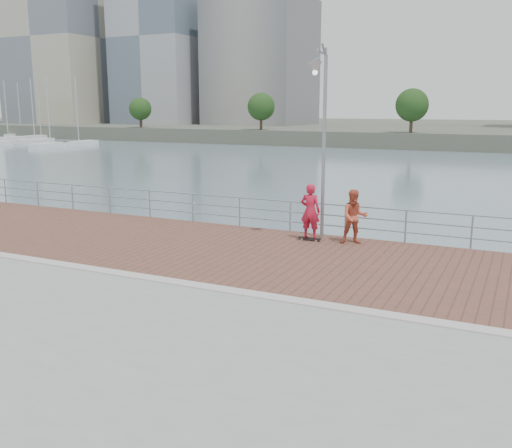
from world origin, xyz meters
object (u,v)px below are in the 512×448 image
at_px(street_lamp, 320,109).
at_px(bystander, 354,217).
at_px(skateboarder, 310,211).
at_px(guardrail, 317,215).

xyz_separation_m(street_lamp, bystander, (1.23, 0.06, -3.43)).
relative_size(street_lamp, skateboarder, 3.33).
bearing_deg(street_lamp, skateboarder, -146.14).
xyz_separation_m(skateboarder, bystander, (1.45, 0.21, -0.11)).
distance_m(guardrail, bystander, 1.83).
relative_size(guardrail, skateboarder, 21.28).
bearing_deg(bystander, street_lamp, 159.40).
height_order(guardrail, bystander, bystander).
height_order(skateboarder, bystander, skateboarder).
xyz_separation_m(guardrail, street_lamp, (0.35, -0.95, 3.65)).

